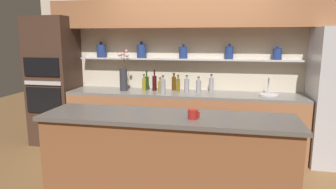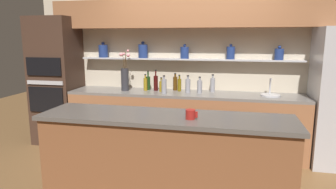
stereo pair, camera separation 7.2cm
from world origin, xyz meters
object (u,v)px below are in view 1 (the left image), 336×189
Objects in this scene: bottle_oil_0 at (160,86)px; bottle_wine_2 at (147,83)px; oven_tower at (54,81)px; bottle_spirit_5 at (163,86)px; bottle_spirit_8 at (187,85)px; bottle_oil_7 at (178,85)px; bottle_spirit_3 at (198,86)px; coffee_mug at (193,114)px; bottle_wine_1 at (154,83)px; sink_fixture at (269,94)px; bottle_spirit_9 at (211,84)px; bottle_spirit_4 at (174,83)px; bottle_oil_6 at (144,84)px; flower_vase at (123,77)px.

bottle_oil_0 is 0.72× the size of bottle_wine_2.
oven_tower is 1.86m from bottle_spirit_5.
bottle_spirit_8 is (0.41, -0.01, 0.02)m from bottle_oil_0.
bottle_wine_2 is at bearing 176.92° from bottle_oil_7.
bottle_spirit_3 is 1.84m from coffee_mug.
sink_fixture is at bearing -2.65° from bottle_wine_1.
sink_fixture reaches higher than bottle_oil_0.
bottle_oil_0 is 0.79m from bottle_spirit_9.
bottle_spirit_3 is at bearing -8.09° from bottle_wine_2.
bottle_wine_1 reaches higher than bottle_oil_0.
bottle_spirit_9 reaches higher than bottle_spirit_3.
bottle_spirit_4 is 0.47m from bottle_oil_6.
bottle_spirit_3 is at bearing 15.63° from bottle_spirit_5.
bottle_wine_2 reaches higher than bottle_spirit_8.
bottle_oil_6 reaches higher than coffee_mug.
bottle_oil_6 is 1.04m from bottle_spirit_9.
bottle_spirit_8 is at bearing 179.80° from sink_fixture.
bottle_spirit_8 is (0.34, 0.14, -0.00)m from bottle_spirit_5.
coffee_mug is at bearing -91.53° from bottle_spirit_9.
bottle_spirit_9 is at bearing 5.42° from bottle_wine_1.
bottle_wine_1 is 1.24× the size of bottle_spirit_8.
bottle_spirit_3 is 0.96× the size of bottle_oil_6.
bottle_spirit_8 reaches higher than bottle_oil_7.
bottle_spirit_4 is (-1.42, 0.17, 0.09)m from sink_fixture.
bottle_spirit_3 reaches higher than coffee_mug.
bottle_spirit_3 is at bearing 93.98° from coffee_mug.
flower_vase reaches higher than bottle_oil_0.
bottle_oil_0 is at bearing 111.31° from coffee_mug.
flower_vase is 0.67m from bottle_spirit_5.
sink_fixture is at bearing 0.21° from oven_tower.
bottle_spirit_3 is at bearing 179.83° from sink_fixture.
bottle_oil_6 is 0.53m from bottle_oil_7.
bottle_oil_7 is (0.27, 0.08, 0.02)m from bottle_oil_0.
sink_fixture is 1.61m from bottle_oil_0.
bottle_oil_7 is at bearing -172.29° from bottle_spirit_9.
sink_fixture is 1.06× the size of bottle_oil_6.
flower_vase is at bearing -0.67° from oven_tower.
sink_fixture is 0.85m from bottle_spirit_9.
bottle_wine_2 is (-0.14, 0.04, -0.01)m from bottle_wine_1.
oven_tower is 8.36× the size of bottle_spirit_3.
bottle_spirit_8 is at bearing -156.16° from bottle_spirit_9.
bottle_spirit_4 reaches higher than bottle_spirit_9.
bottle_spirit_4 is at bearing 70.75° from bottle_spirit_5.
bottle_wine_1 is 0.53m from bottle_spirit_8.
bottle_wine_1 is (-0.11, 0.07, 0.04)m from bottle_oil_0.
bottle_spirit_3 is (-1.01, 0.00, 0.07)m from sink_fixture.
flower_vase is 5.87× the size of coffee_mug.
bottle_spirit_3 is (0.83, -0.12, -0.01)m from bottle_wine_2.
oven_tower is 19.01× the size of coffee_mug.
bottle_oil_0 is at bearing -162.73° from bottle_oil_7.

